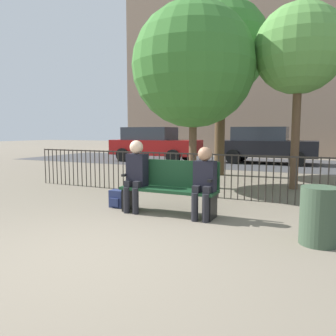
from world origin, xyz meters
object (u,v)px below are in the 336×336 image
tree_2 (193,66)px  parked_car_0 (265,145)px  park_bench (170,185)px  seated_person_1 (204,178)px  tree_0 (221,48)px  backpack (118,199)px  seated_person_0 (136,171)px  tree_1 (299,50)px  trash_bin (319,216)px  parked_car_1 (154,144)px

tree_2 → parked_car_0: size_ratio=1.09×
park_bench → tree_2: size_ratio=0.37×
seated_person_1 → tree_0: 6.50m
seated_person_1 → backpack: size_ratio=3.62×
tree_2 → backpack: bearing=-99.8°
seated_person_1 → parked_car_0: parked_car_0 is taller
seated_person_0 → tree_1: bearing=56.7°
trash_bin → parked_car_1: bearing=127.2°
seated_person_0 → trash_bin: bearing=-10.3°
seated_person_0 → parked_car_0: bearing=85.9°
backpack → tree_2: (0.48, 2.74, 2.87)m
tree_0 → parked_car_0: tree_0 is taller
seated_person_1 → tree_1: tree_1 is taller
tree_1 → seated_person_1: bearing=-107.1°
tree_0 → tree_1: bearing=-36.6°
seated_person_0 → backpack: (-0.48, 0.13, -0.56)m
tree_0 → tree_1: tree_0 is taller
backpack → trash_bin: 3.51m
seated_person_0 → tree_0: bearing=90.3°
tree_0 → backpack: bearing=-94.9°
seated_person_1 → trash_bin: (1.70, -0.53, -0.30)m
backpack → tree_1: tree_1 is taller
park_bench → backpack: size_ratio=5.25×
tree_0 → parked_car_1: 6.38m
seated_person_1 → tree_0: size_ratio=0.21×
parked_car_1 → trash_bin: 11.95m
seated_person_1 → tree_2: (-1.27, 2.87, 2.37)m
seated_person_0 → parked_car_1: 9.93m
parked_car_1 → trash_bin: (7.22, -9.51, -0.48)m
parked_car_0 → backpack: bearing=-96.9°
parked_car_1 → tree_0: bearing=-40.1°
parked_car_0 → tree_0: bearing=-99.2°
backpack → seated_person_0: bearing=-14.9°
seated_person_1 → tree_2: bearing=113.8°
park_bench → seated_person_1: size_ratio=1.45×
seated_person_0 → parked_car_1: parked_car_1 is taller
parked_car_0 → tree_1: bearing=-75.6°
tree_1 → parked_car_1: bearing=141.2°
tree_0 → parked_car_1: bearing=139.9°
seated_person_0 → seated_person_1: seated_person_0 is taller
seated_person_1 → trash_bin: bearing=-17.5°
backpack → tree_0: 6.56m
parked_car_1 → park_bench: bearing=-61.2°
seated_person_1 → tree_1: 4.64m
backpack → tree_0: bearing=85.1°
parked_car_1 → seated_person_1: bearing=-58.4°
tree_0 → parked_car_0: 5.69m
seated_person_1 → backpack: bearing=175.7°
seated_person_0 → parked_car_0: size_ratio=0.30×
seated_person_1 → trash_bin: size_ratio=1.60×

